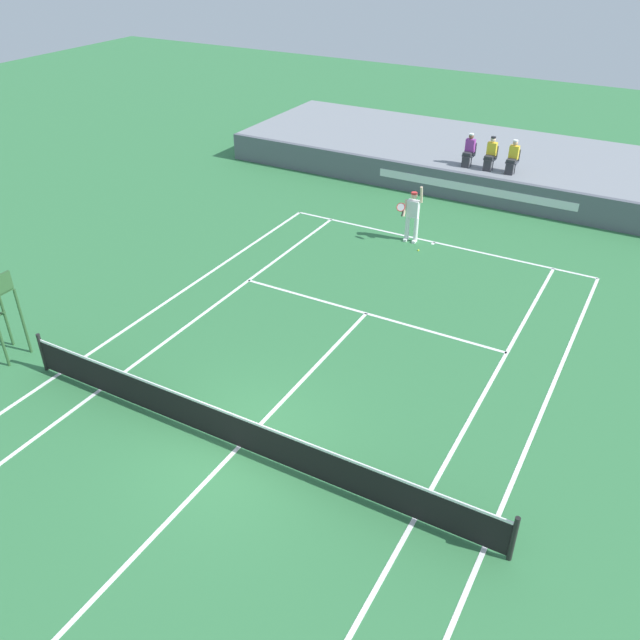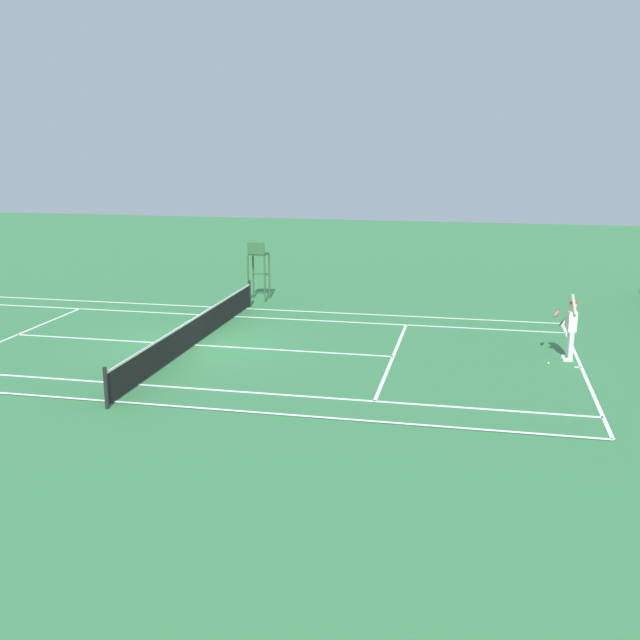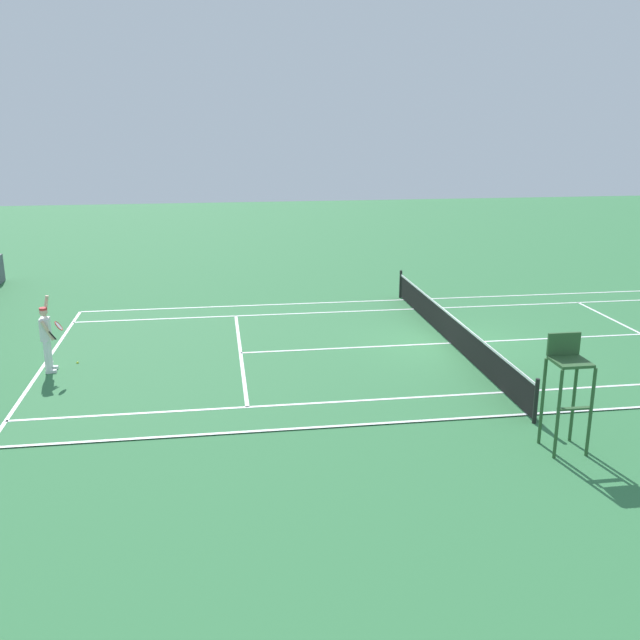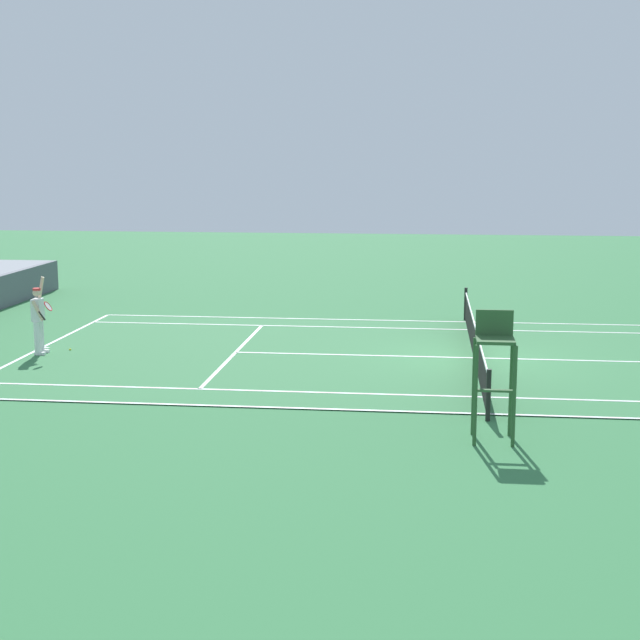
{
  "view_description": "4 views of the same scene",
  "coord_description": "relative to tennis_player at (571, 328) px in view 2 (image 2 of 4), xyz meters",
  "views": [
    {
      "loc": [
        6.78,
        -8.53,
        10.0
      ],
      "look_at": [
        -0.23,
        4.07,
        1.0
      ],
      "focal_mm": 37.18,
      "sensor_mm": 36.0,
      "label": 1
    },
    {
      "loc": [
        21.85,
        8.74,
        6.43
      ],
      "look_at": [
        -0.23,
        4.07,
        1.0
      ],
      "focal_mm": 41.86,
      "sensor_mm": 36.0,
      "label": 2
    },
    {
      "loc": [
        -19.79,
        6.98,
        6.62
      ],
      "look_at": [
        -0.23,
        4.07,
        1.0
      ],
      "focal_mm": 39.54,
      "sensor_mm": 36.0,
      "label": 3
    },
    {
      "loc": [
        -24.56,
        1.29,
        5.29
      ],
      "look_at": [
        -0.23,
        4.07,
        1.0
      ],
      "focal_mm": 52.75,
      "sensor_mm": 36.0,
      "label": 4
    }
  ],
  "objects": [
    {
      "name": "ground_plane",
      "position": [
        0.79,
        -11.6,
        -0.99
      ],
      "size": [
        80.0,
        80.0,
        0.0
      ],
      "primitive_type": "plane",
      "color": "#337542"
    },
    {
      "name": "court",
      "position": [
        0.79,
        -11.6,
        -0.98
      ],
      "size": [
        11.08,
        23.88,
        0.03
      ],
      "color": "#337542",
      "rests_on": "ground"
    },
    {
      "name": "net",
      "position": [
        0.79,
        -11.6,
        -0.47
      ],
      "size": [
        11.98,
        0.1,
        1.07
      ],
      "color": "black",
      "rests_on": "ground"
    },
    {
      "name": "tennis_player",
      "position": [
        0.0,
        0.0,
        0.0
      ],
      "size": [
        0.76,
        0.66,
        2.08
      ],
      "color": "white",
      "rests_on": "ground"
    },
    {
      "name": "tennis_ball",
      "position": [
        0.55,
        -0.62,
        -0.96
      ],
      "size": [
        0.07,
        0.07,
        0.07
      ],
      "primitive_type": "sphere",
      "color": "#D1E533",
      "rests_on": "ground"
    },
    {
      "name": "umpire_chair",
      "position": [
        -6.42,
        -11.6,
        0.56
      ],
      "size": [
        0.77,
        0.77,
        2.44
      ],
      "color": "#2D562D",
      "rests_on": "ground"
    }
  ]
}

